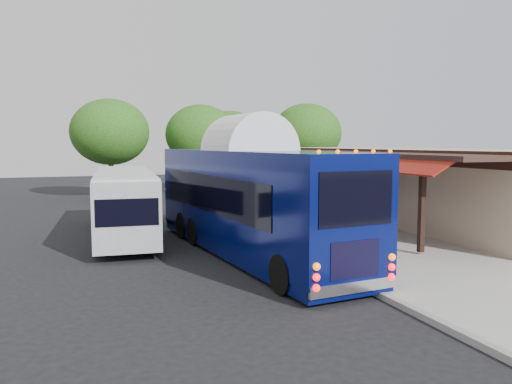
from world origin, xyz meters
name	(u,v)px	position (x,y,z in m)	size (l,w,h in m)	color
ground	(272,244)	(0.00, 0.00, 0.00)	(90.00, 90.00, 0.00)	black
sidewalk	(335,220)	(5.00, 4.00, 0.07)	(10.00, 40.00, 0.15)	#9E9B93
curb	(241,226)	(0.05, 4.00, 0.07)	(0.20, 40.00, 0.16)	gray
station_shelter	(394,183)	(8.38, 4.00, 1.85)	(8.15, 20.00, 3.60)	tan
coach_bus	(249,195)	(-1.45, -1.44, 2.09)	(3.74, 12.33, 3.89)	#060E4E
city_bus	(124,200)	(-5.17, 3.64, 1.51)	(2.94, 10.27, 2.72)	#989BA0
ped_a	(326,213)	(2.61, 0.51, 0.99)	(0.61, 0.40, 1.68)	black
ped_b	(327,210)	(2.84, 0.85, 1.10)	(0.92, 0.72, 1.89)	black
ped_c	(267,209)	(0.82, 2.63, 0.99)	(0.98, 0.41, 1.68)	black
ped_d	(262,191)	(3.40, 10.03, 1.02)	(1.12, 0.65, 1.74)	black
sign_board	(330,205)	(4.42, 3.50, 0.91)	(0.12, 0.51, 1.12)	black
tree_left	(201,135)	(1.91, 19.05, 4.51)	(5.28, 5.28, 6.76)	#382314
tree_mid	(230,138)	(4.67, 20.52, 4.29)	(5.03, 5.03, 6.43)	#382314
tree_right	(307,133)	(10.16, 18.02, 4.66)	(5.45, 5.45, 6.98)	#382314
tree_far	(110,132)	(-4.63, 18.95, 4.66)	(5.46, 5.46, 6.98)	#382314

